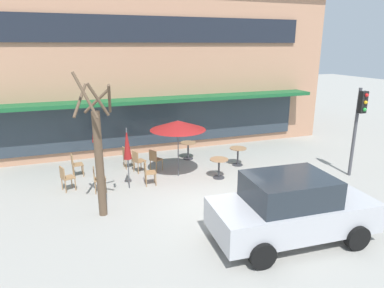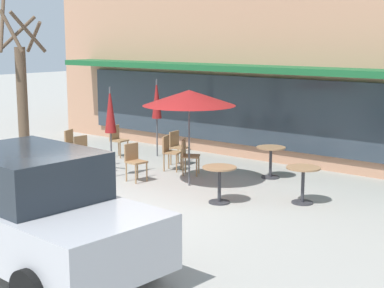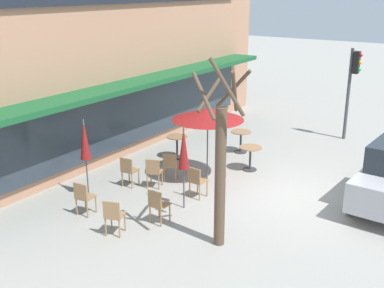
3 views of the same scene
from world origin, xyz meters
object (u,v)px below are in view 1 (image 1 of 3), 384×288
object	(u,v)px
patio_umbrella_green_folded	(178,125)
cafe_chair_0	(138,160)
cafe_chair_3	(97,178)
street_tree	(99,155)
patio_umbrella_cream_folded	(95,129)
cafe_table_by_tree	(238,154)
parked_sedan	(291,208)
cafe_chair_5	(66,177)
patio_umbrella_corner_open	(127,144)
traffic_light_pole	(359,118)
cafe_chair_2	(148,171)
cafe_table_near_wall	(219,165)
cafe_table_streetside	(188,148)
cafe_chair_4	(155,159)
cafe_chair_1	(127,156)
cafe_chair_6	(75,163)

from	to	relation	value
patio_umbrella_green_folded	cafe_chair_0	xyz separation A→B (m)	(-1.40, 0.92, -1.50)
cafe_chair_3	street_tree	distance (m)	2.21
patio_umbrella_cream_folded	street_tree	world-z (taller)	street_tree
street_tree	cafe_table_by_tree	bearing A→B (deg)	23.97
parked_sedan	street_tree	distance (m)	5.47
cafe_chair_5	patio_umbrella_green_folded	bearing A→B (deg)	0.28
patio_umbrella_corner_open	traffic_light_pole	size ratio (longest dim) A/B	0.65
cafe_chair_2	patio_umbrella_green_folded	bearing A→B (deg)	20.04
cafe_chair_5	street_tree	bearing A→B (deg)	-65.51
cafe_table_near_wall	cafe_table_streetside	xyz separation A→B (m)	(-0.35, 2.55, 0.00)
patio_umbrella_corner_open	parked_sedan	xyz separation A→B (m)	(3.37, -4.71, -0.75)
patio_umbrella_cream_folded	cafe_chair_5	xyz separation A→B (m)	(-1.22, -2.07, -1.10)
cafe_chair_5	cafe_table_by_tree	bearing A→B (deg)	3.02
patio_umbrella_corner_open	traffic_light_pole	bearing A→B (deg)	-11.75
cafe_table_streetside	cafe_chair_0	world-z (taller)	cafe_chair_0
cafe_table_by_tree	patio_umbrella_cream_folded	distance (m)	5.96
cafe_chair_4	traffic_light_pole	world-z (taller)	traffic_light_pole
patio_umbrella_corner_open	cafe_chair_2	distance (m)	1.31
cafe_table_near_wall	cafe_chair_3	xyz separation A→B (m)	(-4.46, 0.21, 0.01)
cafe_chair_5	traffic_light_pole	bearing A→B (deg)	-12.20
patio_umbrella_cream_folded	cafe_chair_1	distance (m)	1.67
cafe_table_near_wall	cafe_chair_6	bearing A→B (deg)	158.47
cafe_table_near_wall	cafe_table_by_tree	distance (m)	1.70
cafe_table_near_wall	parked_sedan	bearing A→B (deg)	-90.20
cafe_chair_4	cafe_chair_1	bearing A→B (deg)	142.76
cafe_table_near_wall	street_tree	bearing A→B (deg)	-161.12
cafe_chair_3	cafe_table_near_wall	bearing A→B (deg)	-2.64
cafe_chair_5	parked_sedan	bearing A→B (deg)	-43.73
cafe_chair_3	parked_sedan	xyz separation A→B (m)	(4.44, -4.74, 0.35)
cafe_chair_5	traffic_light_pole	distance (m)	10.79
cafe_table_streetside	patio_umbrella_cream_folded	xyz separation A→B (m)	(-3.91, 0.21, 1.11)
cafe_table_near_wall	cafe_chair_1	xyz separation A→B (m)	(-3.11, 2.30, 0.01)
cafe_chair_0	patio_umbrella_green_folded	bearing A→B (deg)	-33.23
cafe_table_by_tree	cafe_chair_1	xyz separation A→B (m)	(-4.44, 1.24, 0.01)
cafe_chair_1	traffic_light_pole	bearing A→B (deg)	-25.63
cafe_table_near_wall	patio_umbrella_corner_open	xyz separation A→B (m)	(-3.39, 0.17, 1.11)
cafe_table_streetside	cafe_chair_2	size ratio (longest dim) A/B	0.85
patio_umbrella_corner_open	parked_sedan	distance (m)	5.84
street_tree	cafe_table_near_wall	bearing A→B (deg)	18.88
cafe_table_by_tree	cafe_chair_3	distance (m)	5.86
patio_umbrella_corner_open	street_tree	distance (m)	2.03
cafe_chair_3	cafe_chair_4	world-z (taller)	same
cafe_chair_5	cafe_table_near_wall	bearing A→B (deg)	-7.21
patio_umbrella_cream_folded	cafe_chair_5	world-z (taller)	patio_umbrella_cream_folded
parked_sedan	patio_umbrella_corner_open	bearing A→B (deg)	125.63
cafe_chair_3	patio_umbrella_green_folded	bearing A→B (deg)	9.42
cafe_table_streetside	parked_sedan	bearing A→B (deg)	-87.27
patio_umbrella_corner_open	cafe_chair_6	size ratio (longest dim) A/B	2.47
cafe_table_by_tree	cafe_table_streetside	bearing A→B (deg)	138.46
cafe_table_by_tree	patio_umbrella_green_folded	bearing A→B (deg)	-172.91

